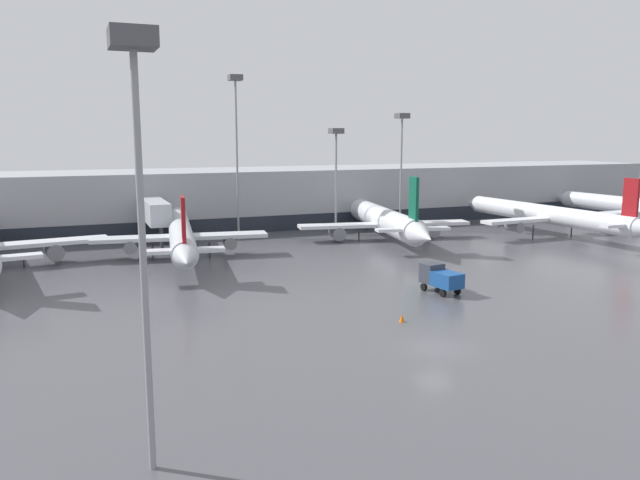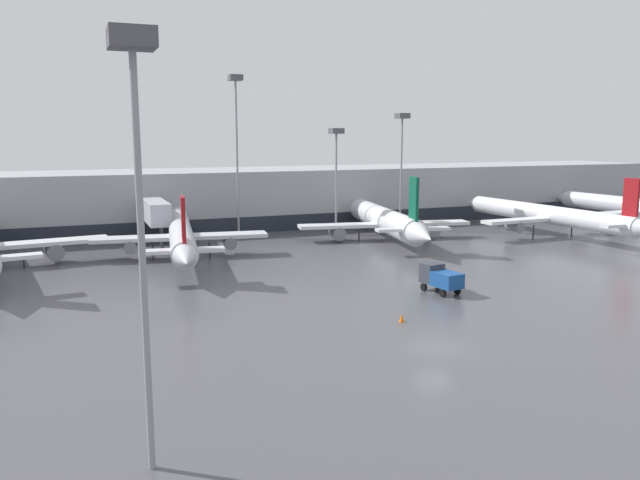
# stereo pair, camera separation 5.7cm
# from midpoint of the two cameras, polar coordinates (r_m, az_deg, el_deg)

# --- Properties ---
(ground_plane) EXTENTS (320.00, 320.00, 0.00)m
(ground_plane) POSITION_cam_midpoint_polar(r_m,az_deg,el_deg) (43.78, 10.36, -9.65)
(ground_plane) COLOR #4C4C51
(terminal_building) EXTENTS (160.00, 28.01, 9.00)m
(terminal_building) POSITION_cam_midpoint_polar(r_m,az_deg,el_deg) (99.77, -8.92, 3.78)
(terminal_building) COLOR #9EA0A5
(terminal_building) RESTS_ON ground_plane
(parked_jet_0) EXTENTS (24.27, 34.29, 9.44)m
(parked_jet_0) POSITION_cam_midpoint_polar(r_m,az_deg,el_deg) (86.76, 5.94, 1.79)
(parked_jet_0) COLOR silver
(parked_jet_0) RESTS_ON ground_plane
(parked_jet_2) EXTENTS (20.53, 38.03, 8.52)m
(parked_jet_2) POSITION_cam_midpoint_polar(r_m,az_deg,el_deg) (75.19, -12.64, 0.62)
(parked_jet_2) COLOR silver
(parked_jet_2) RESTS_ON ground_plane
(parked_jet_4) EXTENTS (22.74, 36.67, 9.16)m
(parked_jet_4) POSITION_cam_midpoint_polar(r_m,az_deg,el_deg) (94.32, 20.23, 2.17)
(parked_jet_4) COLOR silver
(parked_jet_4) RESTS_ON ground_plane
(service_truck_0) EXTENTS (2.49, 4.43, 2.53)m
(service_truck_0) POSITION_cam_midpoint_polar(r_m,az_deg,el_deg) (58.35, 10.91, -3.36)
(service_truck_0) COLOR #19478C
(service_truck_0) RESTS_ON ground_plane
(traffic_cone_0) EXTENTS (0.43, 0.43, 0.61)m
(traffic_cone_0) POSITION_cam_midpoint_polar(r_m,az_deg,el_deg) (49.10, 7.47, -7.08)
(traffic_cone_0) COLOR orange
(traffic_cone_0) RESTS_ON ground_plane
(apron_light_mast_0) EXTENTS (1.80, 1.80, 18.39)m
(apron_light_mast_0) POSITION_cam_midpoint_polar(r_m,az_deg,el_deg) (26.09, -16.45, 9.67)
(apron_light_mast_0) COLOR gray
(apron_light_mast_0) RESTS_ON ground_plane
(apron_light_mast_2) EXTENTS (1.80, 1.80, 15.33)m
(apron_light_mast_2) POSITION_cam_midpoint_polar(r_m,az_deg,el_deg) (90.58, 1.46, 8.31)
(apron_light_mast_2) COLOR gray
(apron_light_mast_2) RESTS_ON ground_plane
(apron_light_mast_3) EXTENTS (1.80, 1.80, 17.62)m
(apron_light_mast_3) POSITION_cam_midpoint_polar(r_m,az_deg,el_deg) (96.52, 7.46, 9.26)
(apron_light_mast_3) COLOR gray
(apron_light_mast_3) RESTS_ON ground_plane
(apron_light_mast_6) EXTENTS (1.80, 1.80, 22.57)m
(apron_light_mast_6) POSITION_cam_midpoint_polar(r_m,az_deg,el_deg) (89.21, -7.71, 11.39)
(apron_light_mast_6) COLOR gray
(apron_light_mast_6) RESTS_ON ground_plane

